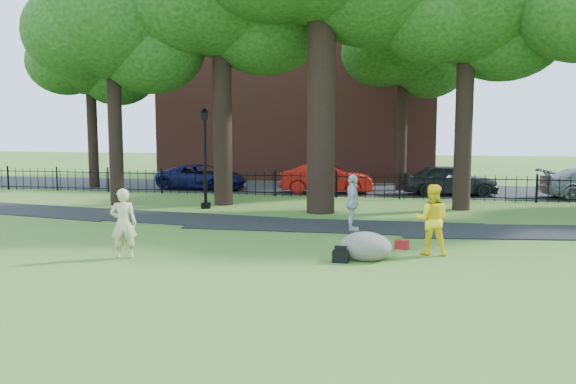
% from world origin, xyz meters
% --- Properties ---
extents(ground, '(120.00, 120.00, 0.00)m').
position_xyz_m(ground, '(0.00, 0.00, 0.00)').
color(ground, '#3E6B25').
rests_on(ground, ground).
extents(footpath, '(36.07, 3.85, 0.03)m').
position_xyz_m(footpath, '(1.00, 3.90, 0.00)').
color(footpath, black).
rests_on(footpath, ground).
extents(street, '(80.00, 7.00, 0.02)m').
position_xyz_m(street, '(0.00, 16.00, 0.00)').
color(street, black).
rests_on(street, ground).
extents(iron_fence, '(44.00, 0.04, 1.20)m').
position_xyz_m(iron_fence, '(0.00, 12.00, 0.60)').
color(iron_fence, black).
rests_on(iron_fence, ground).
extents(brick_building, '(18.00, 8.00, 12.00)m').
position_xyz_m(brick_building, '(-4.00, 24.00, 6.00)').
color(brick_building, brown).
rests_on(brick_building, ground).
extents(tree_row, '(26.82, 7.96, 12.42)m').
position_xyz_m(tree_row, '(0.52, 8.40, 8.15)').
color(tree_row, black).
rests_on(tree_row, ground).
extents(woman, '(0.75, 0.62, 1.78)m').
position_xyz_m(woman, '(-3.70, -1.83, 0.89)').
color(woman, '#CEBE8D').
rests_on(woman, ground).
extents(man, '(0.91, 0.71, 1.84)m').
position_xyz_m(man, '(3.95, 0.19, 0.92)').
color(man, yellow).
rests_on(man, ground).
extents(pedestrian, '(0.53, 1.11, 1.83)m').
position_xyz_m(pedestrian, '(1.61, 3.16, 0.92)').
color(pedestrian, silver).
rests_on(pedestrian, ground).
extents(boulder, '(1.38, 1.08, 0.76)m').
position_xyz_m(boulder, '(2.32, -0.74, 0.38)').
color(boulder, '#6A6359').
rests_on(boulder, ground).
extents(lamppost, '(0.41, 0.41, 4.14)m').
position_xyz_m(lamppost, '(-4.83, 7.18, 2.03)').
color(lamppost, black).
rests_on(lamppost, ground).
extents(backpack, '(0.39, 0.25, 0.29)m').
position_xyz_m(backpack, '(1.74, -1.18, 0.15)').
color(backpack, black).
rests_on(backpack, ground).
extents(red_bag, '(0.40, 0.30, 0.24)m').
position_xyz_m(red_bag, '(3.20, 0.72, 0.12)').
color(red_bag, maroon).
rests_on(red_bag, ground).
extents(red_sedan, '(4.81, 2.03, 1.54)m').
position_xyz_m(red_sedan, '(-0.68, 13.66, 0.77)').
color(red_sedan, '#AA110D').
rests_on(red_sedan, ground).
extents(navy_van, '(5.19, 2.93, 1.37)m').
position_xyz_m(navy_van, '(-7.60, 14.15, 0.68)').
color(navy_van, '#0C0E3D').
rests_on(navy_van, ground).
extents(grey_car, '(4.75, 2.28, 1.57)m').
position_xyz_m(grey_car, '(5.41, 14.08, 0.78)').
color(grey_car, black).
rests_on(grey_car, ground).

